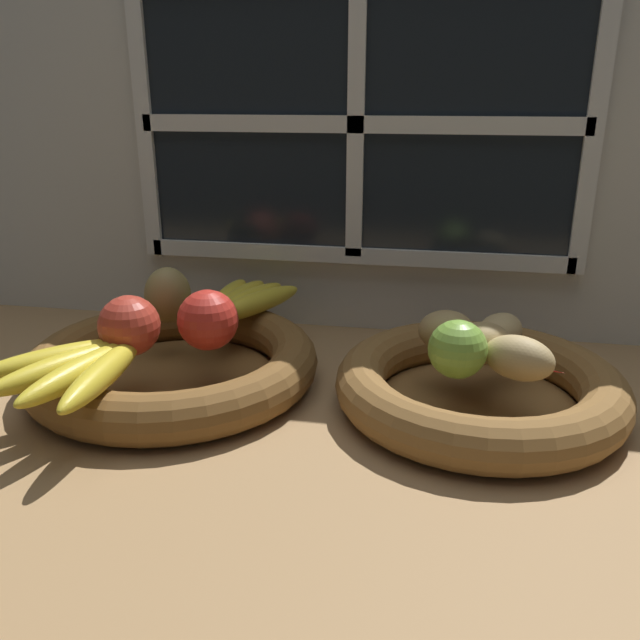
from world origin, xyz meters
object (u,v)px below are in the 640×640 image
(apple_red_right, at_px, (208,320))
(banana_bunch_back, at_px, (240,302))
(banana_bunch_front, at_px, (79,366))
(potato_small, at_px, (519,357))
(apple_red_front, at_px, (129,326))
(pear_brown, at_px, (168,295))
(potato_large, at_px, (483,343))
(chili_pepper, at_px, (501,362))
(potato_back, at_px, (499,332))
(fruit_bowl_right, at_px, (479,387))
(lime_near, at_px, (458,349))
(fruit_bowl_left, at_px, (174,363))
(potato_oblong, at_px, (446,331))

(apple_red_right, height_order, banana_bunch_back, apple_red_right)
(apple_red_right, bearing_deg, banana_bunch_front, -134.70)
(apple_red_right, bearing_deg, potato_small, -3.22)
(banana_bunch_back, xyz_separation_m, potato_small, (0.36, -0.16, 0.01))
(apple_red_front, bearing_deg, pear_brown, 90.92)
(potato_large, relative_size, chili_pepper, 0.48)
(banana_bunch_front, height_order, potato_back, potato_back)
(apple_red_right, height_order, chili_pepper, apple_red_right)
(banana_bunch_back, bearing_deg, fruit_bowl_right, -20.61)
(pear_brown, xyz_separation_m, banana_bunch_front, (-0.02, -0.19, -0.02))
(apple_red_front, bearing_deg, apple_red_right, 22.22)
(potato_large, bearing_deg, potato_small, -45.00)
(apple_red_right, bearing_deg, lime_near, -5.42)
(apple_red_right, xyz_separation_m, lime_near, (0.29, -0.03, -0.00))
(apple_red_front, relative_size, potato_back, 0.90)
(banana_bunch_front, bearing_deg, potato_back, 21.06)
(fruit_bowl_left, bearing_deg, banana_bunch_front, -112.92)
(potato_large, distance_m, potato_oblong, 0.05)
(banana_bunch_front, xyz_separation_m, potato_small, (0.47, 0.09, 0.01))
(fruit_bowl_right, relative_size, potato_large, 5.08)
(fruit_bowl_left, relative_size, potato_large, 5.53)
(apple_red_front, distance_m, potato_back, 0.44)
(chili_pepper, bearing_deg, apple_red_right, -164.35)
(pear_brown, relative_size, banana_bunch_back, 0.39)
(apple_red_right, xyz_separation_m, potato_large, (0.32, 0.02, -0.01))
(apple_red_right, bearing_deg, potato_back, 10.75)
(apple_red_right, relative_size, lime_near, 1.14)
(fruit_bowl_right, xyz_separation_m, lime_near, (-0.03, -0.04, 0.06))
(potato_small, xyz_separation_m, chili_pepper, (-0.02, 0.02, -0.02))
(potato_oblong, bearing_deg, potato_back, 15.95)
(apple_red_front, distance_m, banana_bunch_back, 0.19)
(apple_red_right, distance_m, potato_oblong, 0.29)
(potato_small, bearing_deg, fruit_bowl_right, 135.00)
(pear_brown, distance_m, potato_large, 0.41)
(potato_small, bearing_deg, lime_near, -173.33)
(potato_small, xyz_separation_m, lime_near, (-0.07, -0.01, 0.01))
(potato_small, bearing_deg, potato_large, 135.00)
(banana_bunch_back, height_order, potato_large, potato_large)
(fruit_bowl_left, xyz_separation_m, potato_large, (0.38, 0.00, 0.06))
(apple_red_front, bearing_deg, fruit_bowl_left, 59.85)
(apple_red_right, bearing_deg, fruit_bowl_right, 2.82)
(fruit_bowl_left, bearing_deg, lime_near, -7.15)
(apple_red_right, distance_m, potato_large, 0.32)
(apple_red_right, relative_size, potato_large, 1.11)
(apple_red_front, xyz_separation_m, apple_red_right, (0.08, 0.03, 0.00))
(fruit_bowl_right, bearing_deg, potato_back, 65.56)
(lime_near, bearing_deg, apple_red_front, -179.00)
(potato_oblong, bearing_deg, fruit_bowl_left, -174.65)
(potato_small, height_order, potato_oblong, same)
(apple_red_front, height_order, potato_large, apple_red_front)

